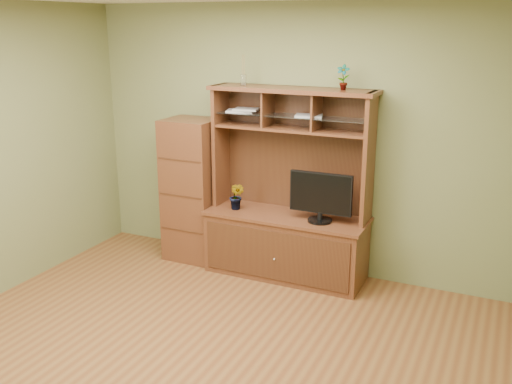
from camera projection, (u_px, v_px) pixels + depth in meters
The scene contains 8 objects.
room at pixel (190, 190), 4.05m from camera, with size 4.54×4.04×2.74m.
media_hutch at pixel (287, 226), 5.76m from camera, with size 1.66×0.61×1.90m.
monitor at pixel (321, 196), 5.43m from camera, with size 0.61×0.24×0.49m.
orchid_plant at pixel (237, 196), 5.83m from camera, with size 0.16×0.13×0.28m, color #305A1E.
top_plant at pixel (343, 77), 5.21m from camera, with size 0.12×0.08×0.23m, color #296B25.
reed_diffuser at pixel (243, 73), 5.62m from camera, with size 0.06×0.06×0.30m.
magazines at pixel (264, 112), 5.63m from camera, with size 1.04×0.27×0.04m.
side_cabinet at pixel (193, 190), 6.14m from camera, with size 0.55×0.50×1.53m.
Camera 1 is at (2.06, -3.33, 2.49)m, focal length 40.00 mm.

